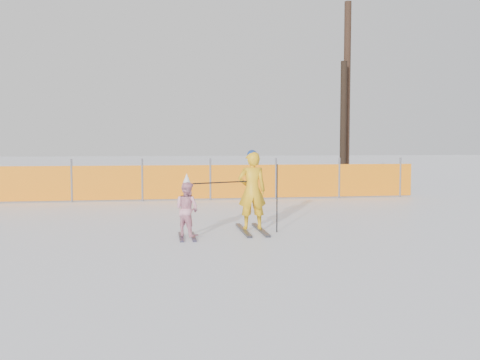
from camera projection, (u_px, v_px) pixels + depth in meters
name	position (u px, v px, depth m)	size (l,w,h in m)	color
ground	(244.00, 236.00, 9.79)	(120.00, 120.00, 0.00)	white
adult	(252.00, 191.00, 10.32)	(0.55, 1.54, 1.58)	black
child	(187.00, 208.00, 9.62)	(0.60, 0.93, 1.17)	black
ski_poles	(251.00, 191.00, 10.08)	(1.64, 0.47, 1.31)	black
safety_fence	(148.00, 182.00, 15.66)	(16.39, 0.06, 1.25)	#595960
tree_trunks	(346.00, 105.00, 20.74)	(0.61, 0.88, 7.18)	#332016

